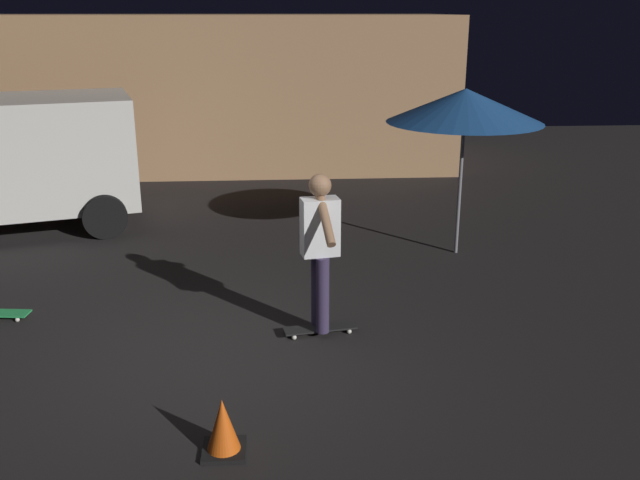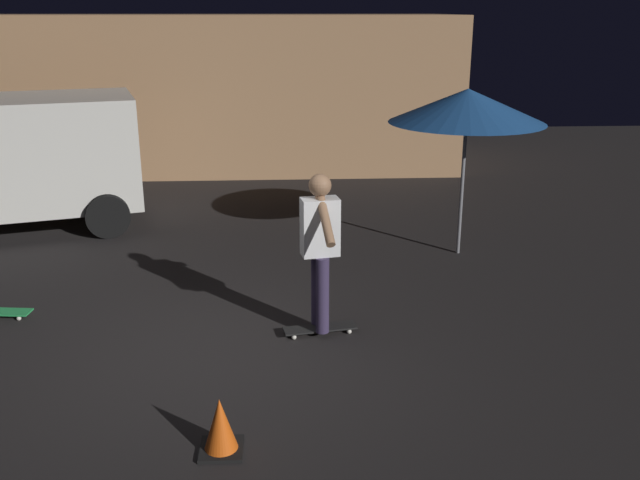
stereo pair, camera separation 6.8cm
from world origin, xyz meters
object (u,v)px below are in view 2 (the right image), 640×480
object	(u,v)px
patio_umbrella	(467,106)
traffic_cone	(220,427)
skater	(320,241)
skateboard_ridden	(320,328)

from	to	relation	value
patio_umbrella	traffic_cone	world-z (taller)	patio_umbrella
skater	skateboard_ridden	bearing A→B (deg)	-90.00
patio_umbrella	traffic_cone	size ratio (longest dim) A/B	5.00
skateboard_ridden	skater	bearing A→B (deg)	90.00
traffic_cone	patio_umbrella	bearing A→B (deg)	56.66
skater	traffic_cone	xyz separation A→B (m)	(-0.89, -2.05, -0.83)
skateboard_ridden	skater	xyz separation A→B (m)	(0.00, 0.00, 0.98)
skateboard_ridden	skater	distance (m)	0.98
skateboard_ridden	traffic_cone	distance (m)	2.24
patio_umbrella	skater	world-z (taller)	patio_umbrella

